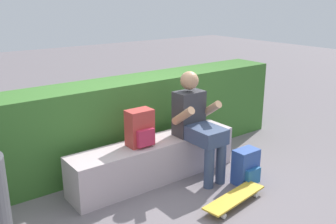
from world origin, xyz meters
name	(u,v)px	position (x,y,z in m)	size (l,w,h in m)	color
ground_plane	(170,188)	(0.00, 0.00, 0.00)	(24.00, 24.00, 0.00)	slate
bench_main	(155,160)	(0.00, 0.28, 0.23)	(2.04, 0.42, 0.46)	#BBA8AC
person_skater	(197,122)	(0.44, 0.07, 0.66)	(0.49, 0.62, 1.21)	#333338
skateboard_near_person	(235,198)	(0.31, -0.67, 0.07)	(0.82, 0.32, 0.09)	gold
backpack_on_bench	(140,128)	(-0.20, 0.27, 0.66)	(0.28, 0.23, 0.40)	#B23833
backpack_on_ground	(246,167)	(0.75, -0.42, 0.19)	(0.28, 0.23, 0.40)	#2D4C99
hedge_row	(90,129)	(-0.47, 0.94, 0.52)	(5.58, 0.57, 1.04)	#376A2A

